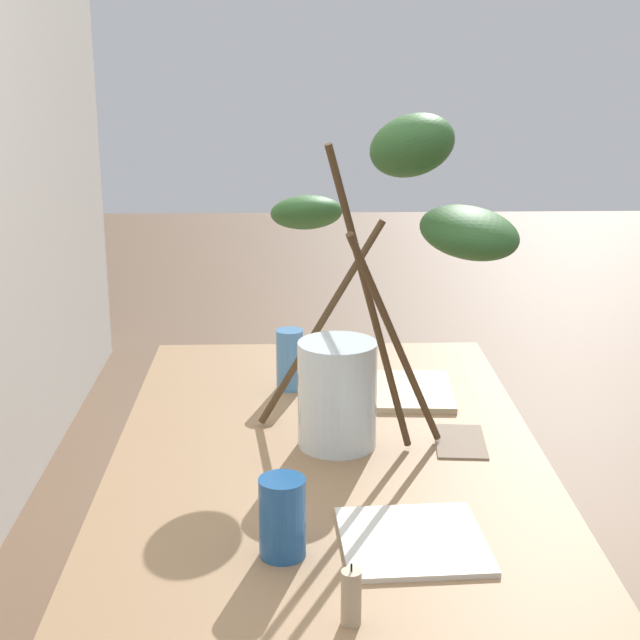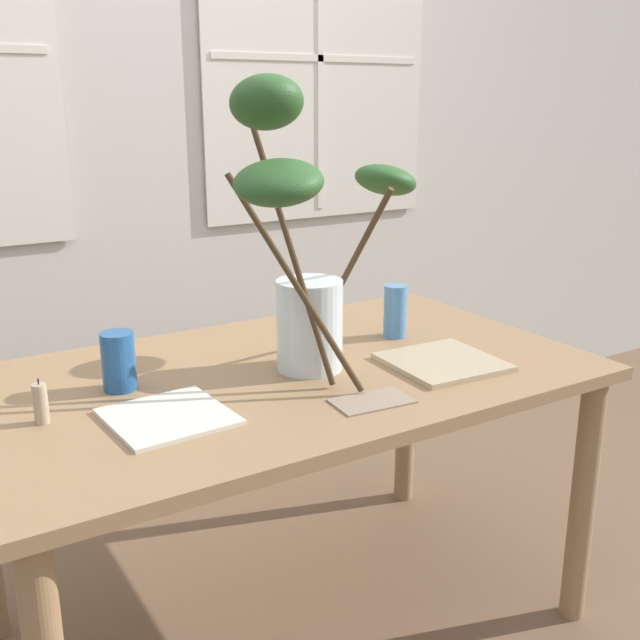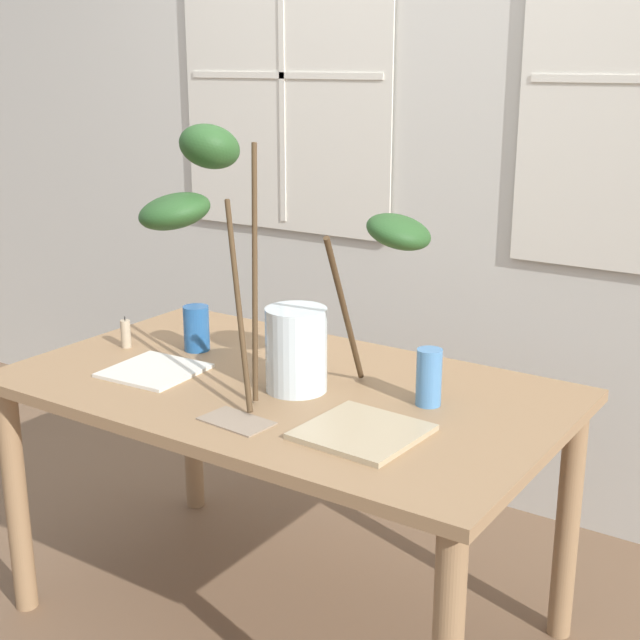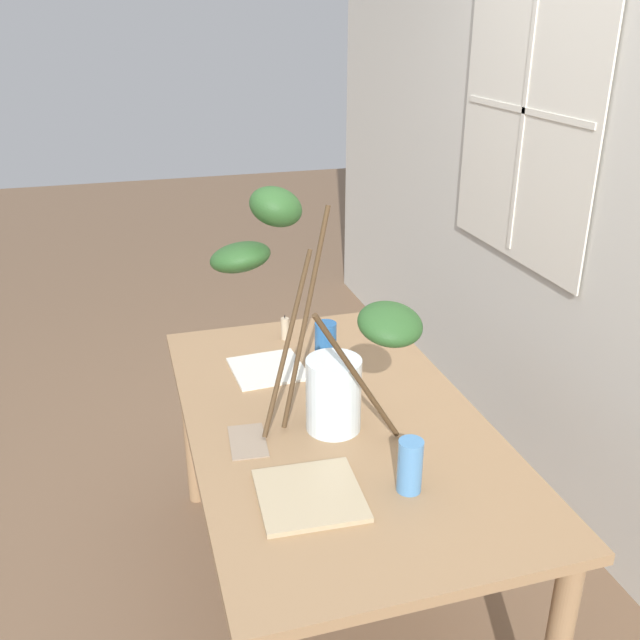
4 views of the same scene
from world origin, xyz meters
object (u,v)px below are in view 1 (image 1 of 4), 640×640
at_px(vase_with_branches, 365,308).
at_px(drinking_glass_blue_right, 290,360).
at_px(plate_square_right, 397,391).
at_px(pillar_candle, 351,597).
at_px(dining_table, 329,500).
at_px(drinking_glass_blue_left, 282,517).
at_px(plate_square_left, 413,540).

xyz_separation_m(vase_with_branches, drinking_glass_blue_right, (0.37, 0.15, -0.23)).
distance_m(plate_square_right, pillar_candle, 0.95).
height_order(dining_table, drinking_glass_blue_left, drinking_glass_blue_left).
relative_size(vase_with_branches, drinking_glass_blue_right, 4.89).
bearing_deg(plate_square_right, drinking_glass_blue_left, 160.36).
height_order(dining_table, plate_square_left, plate_square_left).
bearing_deg(dining_table, plate_square_left, -160.10).
bearing_deg(dining_table, plate_square_right, -26.28).
bearing_deg(plate_square_right, dining_table, 153.72).
relative_size(dining_table, drinking_glass_blue_right, 10.14).
distance_m(dining_table, drinking_glass_blue_right, 0.44).
relative_size(plate_square_left, plate_square_right, 0.92).
xyz_separation_m(vase_with_branches, pillar_candle, (-0.61, 0.06, -0.26)).
bearing_deg(plate_square_right, drinking_glass_blue_right, 80.74).
bearing_deg(plate_square_right, vase_with_branches, 162.40).
bearing_deg(plate_square_left, drinking_glass_blue_right, 15.46).
xyz_separation_m(drinking_glass_blue_left, plate_square_left, (0.03, -0.22, -0.06)).
height_order(dining_table, vase_with_branches, vase_with_branches).
bearing_deg(plate_square_left, pillar_candle, 152.85).
bearing_deg(drinking_glass_blue_left, drinking_glass_blue_right, -0.75).
bearing_deg(vase_with_branches, pillar_candle, 174.36).
height_order(vase_with_branches, drinking_glass_blue_left, vase_with_branches).
bearing_deg(pillar_candle, plate_square_left, -27.15).
height_order(plate_square_right, pillar_candle, pillar_candle).
distance_m(drinking_glass_blue_right, plate_square_right, 0.27).
relative_size(plate_square_right, pillar_candle, 2.69).
relative_size(vase_with_branches, pillar_candle, 7.41).
bearing_deg(drinking_glass_blue_right, pillar_candle, -174.73).
bearing_deg(drinking_glass_blue_right, plate_square_left, -164.54).
height_order(drinking_glass_blue_right, plate_square_left, drinking_glass_blue_right).
bearing_deg(pillar_candle, dining_table, 1.09).
xyz_separation_m(drinking_glass_blue_left, pillar_candle, (-0.20, -0.10, -0.03)).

